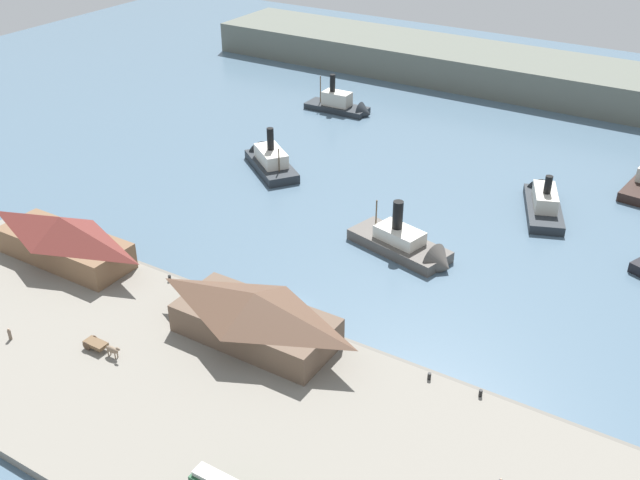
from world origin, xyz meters
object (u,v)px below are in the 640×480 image
object	(u,v)px
pedestrian_near_east_shed	(10,334)
mooring_post_east	(481,393)
ferry_shed_west_terminal	(63,238)
ferry_moored_east	(543,200)
ferry_mid_harbor	(410,248)
horse_cart	(101,346)
mooring_post_center_east	(170,278)
ferry_outer_harbor	(344,106)
ferry_shed_central_terminal	(255,315)
mooring_post_center_west	(429,376)
ferry_near_quay	(268,159)

from	to	relation	value
pedestrian_near_east_shed	mooring_post_east	xyz separation A→B (m)	(55.79, 21.73, -0.34)
ferry_shed_west_terminal	ferry_moored_east	bearing A→B (deg)	45.69
mooring_post_east	ferry_mid_harbor	xyz separation A→B (m)	(-21.72, 26.39, -0.24)
horse_cart	mooring_post_center_east	distance (m)	17.37
ferry_mid_harbor	ferry_outer_harbor	size ratio (longest dim) A/B	1.17
mooring_post_east	ferry_mid_harbor	distance (m)	34.18
mooring_post_east	ferry_outer_harbor	xyz separation A→B (m)	(-63.07, 77.01, -0.17)
ferry_shed_west_terminal	ferry_shed_central_terminal	world-z (taller)	ferry_shed_west_terminal
ferry_shed_west_terminal	mooring_post_center_east	distance (m)	18.07
horse_cart	ferry_mid_harbor	bearing A→B (deg)	63.18
mooring_post_center_east	ferry_shed_west_terminal	bearing A→B (deg)	-168.04
ferry_mid_harbor	ferry_outer_harbor	bearing A→B (deg)	129.24
mooring_post_center_west	ferry_near_quay	bearing A→B (deg)	141.49
ferry_shed_west_terminal	mooring_post_center_east	xyz separation A→B (m)	(17.38, 3.68, -3.28)
pedestrian_near_east_shed	ferry_mid_harbor	world-z (taller)	ferry_mid_harbor
pedestrian_near_east_shed	ferry_moored_east	distance (m)	88.46
ferry_outer_harbor	ferry_shed_west_terminal	bearing A→B (deg)	-91.35
ferry_shed_west_terminal	mooring_post_east	xyz separation A→B (m)	(64.98, 4.04, -3.28)
ferry_shed_central_terminal	horse_cart	distance (m)	19.70
horse_cart	ferry_near_quay	distance (m)	62.00
pedestrian_near_east_shed	ferry_mid_harbor	distance (m)	58.96
pedestrian_near_east_shed	ferry_moored_east	world-z (taller)	ferry_moored_east
pedestrian_near_east_shed	mooring_post_center_west	xyz separation A→B (m)	(49.44, 21.33, -0.34)
ferry_mid_harbor	mooring_post_center_west	bearing A→B (deg)	-60.15
pedestrian_near_east_shed	ferry_near_quay	size ratio (longest dim) A/B	0.10
ferry_near_quay	ferry_moored_east	xyz separation A→B (m)	(51.23, 10.85, -0.11)
mooring_post_center_west	ferry_near_quay	xyz separation A→B (m)	(-53.87, 42.87, -0.07)
ferry_shed_west_terminal	mooring_post_east	size ratio (longest dim) A/B	24.53
ferry_shed_west_terminal	pedestrian_near_east_shed	size ratio (longest dim) A/B	12.69
ferry_near_quay	ferry_outer_harbor	size ratio (longest dim) A/B	1.04
mooring_post_east	pedestrian_near_east_shed	bearing A→B (deg)	-158.72
mooring_post_east	ferry_moored_east	bearing A→B (deg)	99.57
pedestrian_near_east_shed	ferry_mid_harbor	bearing A→B (deg)	54.70
horse_cart	ferry_near_quay	xyz separation A→B (m)	(-16.41, 59.78, -0.54)
ferry_shed_west_terminal	ferry_near_quay	size ratio (longest dim) A/B	1.29
ferry_mid_harbor	mooring_post_east	bearing A→B (deg)	-50.54
ferry_shed_central_terminal	pedestrian_near_east_shed	size ratio (longest dim) A/B	12.30
pedestrian_near_east_shed	ferry_moored_east	bearing A→B (deg)	58.06
mooring_post_east	ferry_shed_central_terminal	bearing A→B (deg)	-170.78
pedestrian_near_east_shed	ferry_outer_harbor	size ratio (longest dim) A/B	0.11
horse_cart	ferry_moored_east	world-z (taller)	ferry_moored_east
mooring_post_center_east	ferry_moored_east	distance (m)	66.13
mooring_post_center_east	mooring_post_center_west	bearing A→B (deg)	-0.05
mooring_post_east	mooring_post_center_east	world-z (taller)	same
mooring_post_east	ferry_moored_east	distance (m)	54.08
ferry_shed_central_terminal	ferry_moored_east	xyz separation A→B (m)	(19.92, 58.02, -3.25)
mooring_post_center_west	ferry_moored_east	world-z (taller)	ferry_moored_east
mooring_post_east	ferry_moored_east	world-z (taller)	ferry_moored_east
ferry_near_quay	ferry_moored_east	size ratio (longest dim) A/B	0.92
ferry_shed_west_terminal	mooring_post_east	bearing A→B (deg)	3.56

